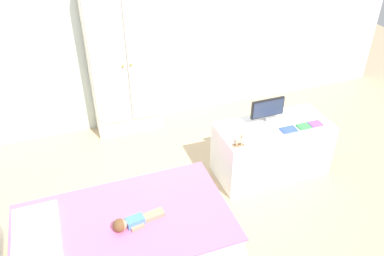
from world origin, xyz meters
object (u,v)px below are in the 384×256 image
object	(u,v)px
tv_monitor	(268,109)
book_purple	(315,124)
book_green	(304,126)
doll	(129,223)
book_blue	(289,130)
rocking_horse_toy	(240,140)
tv_stand	(271,149)
bed	(125,235)
wardrobe	(124,60)

from	to	relation	value
tv_monitor	book_purple	xyz separation A→B (m)	(0.40, -0.19, -0.13)
book_green	book_purple	size ratio (longest dim) A/B	0.96
doll	book_blue	xyz separation A→B (m)	(1.53, 0.40, 0.21)
rocking_horse_toy	tv_stand	bearing A→B (deg)	20.80
bed	tv_monitor	size ratio (longest dim) A/B	5.02
wardrobe	book_purple	bearing A→B (deg)	-41.91
bed	book_blue	bearing A→B (deg)	12.16
wardrobe	tv_stand	bearing A→B (deg)	-47.44
bed	book_blue	world-z (taller)	book_blue
doll	tv_stand	size ratio (longest dim) A/B	0.38
book_purple	book_green	bearing A→B (deg)	180.00
bed	doll	distance (m)	0.19
doll	book_purple	distance (m)	1.86
tv_stand	book_purple	bearing A→B (deg)	-17.02
tv_stand	book_green	size ratio (longest dim) A/B	9.23
book_blue	book_green	world-z (taller)	book_green
wardrobe	rocking_horse_toy	size ratio (longest dim) A/B	14.39
wardrobe	rocking_horse_toy	distance (m)	1.53
tv_stand	wardrobe	bearing A→B (deg)	132.56
wardrobe	tv_monitor	world-z (taller)	wardrobe
book_green	tv_monitor	bearing A→B (deg)	145.10
wardrobe	rocking_horse_toy	xyz separation A→B (m)	(0.66, -1.35, -0.26)
rocking_horse_toy	book_green	size ratio (longest dim) A/B	1.03
tv_stand	rocking_horse_toy	distance (m)	0.56
rocking_horse_toy	book_green	bearing A→B (deg)	4.79
bed	tv_stand	world-z (taller)	tv_stand
doll	wardrobe	xyz separation A→B (m)	(0.36, 1.70, 0.51)
doll	tv_stand	distance (m)	1.54
doll	book_blue	distance (m)	1.60
book_green	doll	bearing A→B (deg)	-166.74
book_purple	doll	bearing A→B (deg)	-167.62
bed	wardrobe	world-z (taller)	wardrobe
wardrobe	book_green	bearing A→B (deg)	-44.46
tv_monitor	rocking_horse_toy	size ratio (longest dim) A/B	2.76
wardrobe	tv_stand	distance (m)	1.71
wardrobe	tv_monitor	distance (m)	1.54
tv_stand	book_blue	xyz separation A→B (m)	(0.08, -0.11, 0.27)
doll	book_blue	size ratio (longest dim) A/B	2.78
wardrobe	tv_monitor	size ratio (longest dim) A/B	5.22
doll	tv_monitor	world-z (taller)	tv_monitor
tv_stand	book_purple	distance (m)	0.46
book_green	book_purple	xyz separation A→B (m)	(0.12, 0.00, -0.00)
doll	book_purple	bearing A→B (deg)	12.38
tv_monitor	bed	bearing A→B (deg)	-159.95
wardrobe	book_green	world-z (taller)	wardrobe
book_purple	tv_stand	bearing A→B (deg)	162.98
book_blue	book_purple	world-z (taller)	same
doll	book_green	size ratio (longest dim) A/B	3.50
bed	rocking_horse_toy	world-z (taller)	rocking_horse_toy
rocking_horse_toy	tv_monitor	bearing A→B (deg)	32.34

